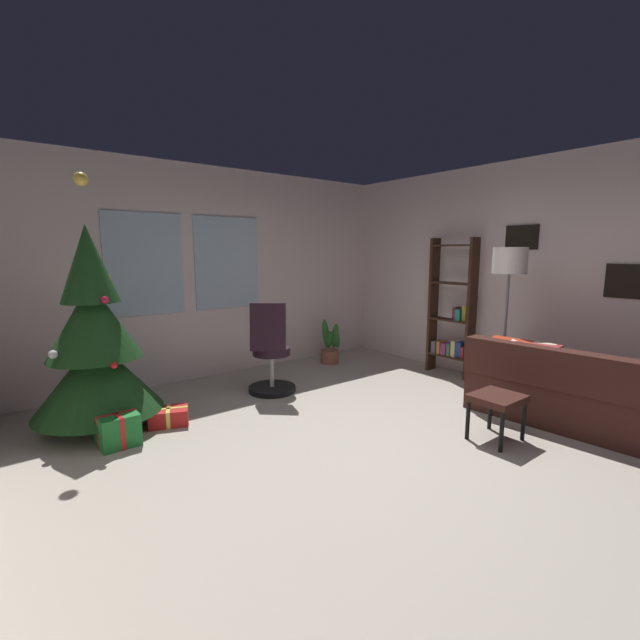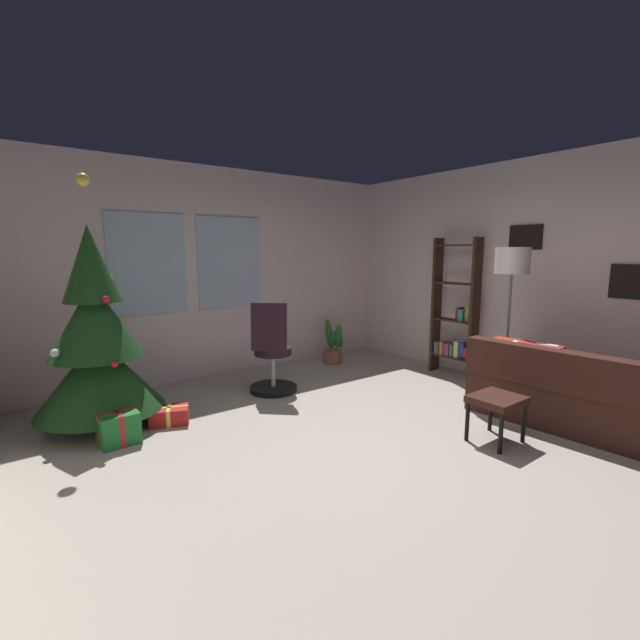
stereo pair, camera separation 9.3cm
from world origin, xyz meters
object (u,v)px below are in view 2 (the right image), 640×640
object	(u,v)px
holiday_tree	(97,345)
bookshelf	(455,316)
couch	(586,395)
gift_box_green	(118,427)
office_chair	(272,357)
gift_box_red	(169,415)
potted_plant	(334,346)
floor_lamp	(512,272)
footstool	(497,403)

from	to	relation	value
holiday_tree	bookshelf	xyz separation A→B (m)	(4.13, -0.96, 0.02)
couch	gift_box_green	size ratio (longest dim) A/B	5.50
office_chair	bookshelf	size ratio (longest dim) A/B	0.59
couch	gift_box_red	distance (m)	4.04
couch	holiday_tree	xyz separation A→B (m)	(-3.76, 2.75, 0.50)
couch	bookshelf	bearing A→B (deg)	78.35
potted_plant	holiday_tree	bearing A→B (deg)	-170.53
floor_lamp	potted_plant	distance (m)	2.78
gift_box_green	potted_plant	bearing A→B (deg)	17.76
potted_plant	bookshelf	bearing A→B (deg)	-60.29
couch	gift_box_red	world-z (taller)	couch
potted_plant	couch	bearing A→B (deg)	-81.50
holiday_tree	floor_lamp	distance (m)	4.25
couch	holiday_tree	size ratio (longest dim) A/B	0.78
office_chair	gift_box_red	bearing A→B (deg)	-171.37
footstool	gift_box_green	xyz separation A→B (m)	(-2.65, 1.96, -0.21)
gift_box_red	gift_box_green	bearing A→B (deg)	-162.30
gift_box_red	bookshelf	distance (m)	3.73
footstool	holiday_tree	world-z (taller)	holiday_tree
holiday_tree	floor_lamp	bearing A→B (deg)	-27.26
holiday_tree	office_chair	world-z (taller)	holiday_tree
floor_lamp	couch	bearing A→B (deg)	-88.03
potted_plant	office_chair	bearing A→B (deg)	-154.99
footstool	potted_plant	xyz separation A→B (m)	(0.58, 3.00, -0.11)
bookshelf	gift_box_red	bearing A→B (deg)	170.13
couch	office_chair	bearing A→B (deg)	127.00
footstool	bookshelf	bearing A→B (deg)	46.06
footstool	gift_box_green	size ratio (longest dim) A/B	1.28
gift_box_red	bookshelf	size ratio (longest dim) A/B	0.23
office_chair	potted_plant	xyz separation A→B (m)	(1.47, 0.69, -0.19)
footstool	bookshelf	world-z (taller)	bookshelf
gift_box_red	holiday_tree	bearing A→B (deg)	147.62
gift_box_red	potted_plant	world-z (taller)	potted_plant
holiday_tree	gift_box_green	distance (m)	0.81
footstool	potted_plant	size ratio (longest dim) A/B	0.66
couch	footstool	distance (m)	1.11
couch	holiday_tree	world-z (taller)	holiday_tree
gift_box_red	bookshelf	world-z (taller)	bookshelf
office_chair	floor_lamp	xyz separation A→B (m)	(1.93, -1.78, 1.01)
footstool	floor_lamp	xyz separation A→B (m)	(1.04, 0.53, 1.09)
bookshelf	potted_plant	bearing A→B (deg)	119.71
potted_plant	footstool	bearing A→B (deg)	-100.94
holiday_tree	office_chair	xyz separation A→B (m)	(1.80, -0.14, -0.36)
gift_box_green	potted_plant	xyz separation A→B (m)	(3.23, 1.04, 0.10)
footstool	floor_lamp	size ratio (longest dim) A/B	0.25
gift_box_green	footstool	bearing A→B (deg)	-36.49
holiday_tree	potted_plant	xyz separation A→B (m)	(3.27, 0.55, -0.54)
couch	office_chair	world-z (taller)	office_chair
bookshelf	holiday_tree	bearing A→B (deg)	166.91
bookshelf	couch	bearing A→B (deg)	-101.65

